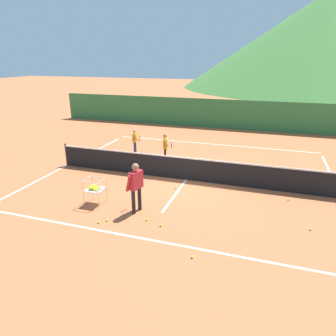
# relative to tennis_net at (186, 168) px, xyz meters

# --- Properties ---
(ground_plane) EXTENTS (120.00, 120.00, 0.00)m
(ground_plane) POSITION_rel_tennis_net_xyz_m (0.00, 0.00, -0.50)
(ground_plane) COLOR #BC6038
(line_baseline_near) EXTENTS (11.56, 0.08, 0.01)m
(line_baseline_near) POSITION_rel_tennis_net_xyz_m (0.00, -4.63, -0.50)
(line_baseline_near) COLOR white
(line_baseline_near) RESTS_ON ground
(line_baseline_far) EXTENTS (11.56, 0.08, 0.01)m
(line_baseline_far) POSITION_rel_tennis_net_xyz_m (0.00, 5.86, -0.50)
(line_baseline_far) COLOR white
(line_baseline_far) RESTS_ON ground
(line_sideline_west) EXTENTS (0.08, 10.49, 0.01)m
(line_sideline_west) POSITION_rel_tennis_net_xyz_m (-5.78, 0.00, -0.50)
(line_sideline_west) COLOR white
(line_sideline_west) RESTS_ON ground
(line_service_center) EXTENTS (0.08, 6.03, 0.01)m
(line_service_center) POSITION_rel_tennis_net_xyz_m (0.00, 0.00, -0.50)
(line_service_center) COLOR white
(line_service_center) RESTS_ON ground
(tennis_net) EXTENTS (11.60, 0.08, 1.05)m
(tennis_net) POSITION_rel_tennis_net_xyz_m (0.00, 0.00, 0.00)
(tennis_net) COLOR #333338
(tennis_net) RESTS_ON ground
(instructor) EXTENTS (0.44, 0.82, 1.67)m
(instructor) POSITION_rel_tennis_net_xyz_m (-0.82, -3.18, 0.50)
(instructor) COLOR black
(instructor) RESTS_ON ground
(student_0) EXTENTS (0.49, 0.56, 1.23)m
(student_0) POSITION_rel_tennis_net_xyz_m (-3.57, 2.88, 0.24)
(student_0) COLOR navy
(student_0) RESTS_ON ground
(student_1) EXTENTS (0.58, 0.56, 1.36)m
(student_1) POSITION_rel_tennis_net_xyz_m (-1.60, 2.03, 0.32)
(student_1) COLOR black
(student_1) RESTS_ON ground
(ball_cart) EXTENTS (0.58, 0.58, 0.90)m
(ball_cart) POSITION_rel_tennis_net_xyz_m (-2.39, -3.13, 0.09)
(ball_cart) COLOR #B7B7BC
(ball_cart) RESTS_ON ground
(tennis_ball_0) EXTENTS (0.07, 0.07, 0.07)m
(tennis_ball_0) POSITION_rel_tennis_net_xyz_m (0.25, -3.86, -0.47)
(tennis_ball_0) COLOR yellow
(tennis_ball_0) RESTS_ON ground
(tennis_ball_1) EXTENTS (0.07, 0.07, 0.07)m
(tennis_ball_1) POSITION_rel_tennis_net_xyz_m (4.49, -2.68, -0.47)
(tennis_ball_1) COLOR yellow
(tennis_ball_1) RESTS_ON ground
(tennis_ball_2) EXTENTS (0.07, 0.07, 0.07)m
(tennis_ball_2) POSITION_rel_tennis_net_xyz_m (-2.08, -0.89, -0.47)
(tennis_ball_2) COLOR yellow
(tennis_ball_2) RESTS_ON ground
(tennis_ball_3) EXTENTS (0.07, 0.07, 0.07)m
(tennis_ball_3) POSITION_rel_tennis_net_xyz_m (-1.43, -4.08, -0.47)
(tennis_ball_3) COLOR yellow
(tennis_ball_3) RESTS_ON ground
(tennis_ball_4) EXTENTS (0.07, 0.07, 0.07)m
(tennis_ball_4) POSITION_rel_tennis_net_xyz_m (1.53, -5.06, -0.47)
(tennis_ball_4) COLOR yellow
(tennis_ball_4) RESTS_ON ground
(tennis_ball_5) EXTENTS (0.07, 0.07, 0.07)m
(tennis_ball_5) POSITION_rel_tennis_net_xyz_m (-1.62, -4.26, -0.47)
(tennis_ball_5) COLOR yellow
(tennis_ball_5) RESTS_ON ground
(tennis_ball_6) EXTENTS (0.07, 0.07, 0.07)m
(tennis_ball_6) POSITION_rel_tennis_net_xyz_m (-0.28, -3.66, -0.47)
(tennis_ball_6) COLOR yellow
(tennis_ball_6) RESTS_ON ground
(tennis_ball_7) EXTENTS (0.07, 0.07, 0.07)m
(tennis_ball_7) POSITION_rel_tennis_net_xyz_m (3.94, -0.74, -0.47)
(tennis_ball_7) COLOR yellow
(tennis_ball_7) RESTS_ON ground
(tennis_ball_8) EXTENTS (0.07, 0.07, 0.07)m
(tennis_ball_8) POSITION_rel_tennis_net_xyz_m (-0.15, -1.00, -0.47)
(tennis_ball_8) COLOR yellow
(tennis_ball_8) RESTS_ON ground
(tennis_ball_9) EXTENTS (0.07, 0.07, 0.07)m
(tennis_ball_9) POSITION_rel_tennis_net_xyz_m (-1.51, -1.48, -0.47)
(tennis_ball_9) COLOR yellow
(tennis_ball_9) RESTS_ON ground
(windscreen_fence) EXTENTS (25.43, 0.08, 2.03)m
(windscreen_fence) POSITION_rel_tennis_net_xyz_m (0.00, 10.34, 0.52)
(windscreen_fence) COLOR #33753D
(windscreen_fence) RESTS_ON ground
(hill_0) EXTENTS (46.93, 46.93, 15.39)m
(hill_0) POSITION_rel_tennis_net_xyz_m (11.17, 46.95, 7.19)
(hill_0) COLOR #427A38
(hill_0) RESTS_ON ground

